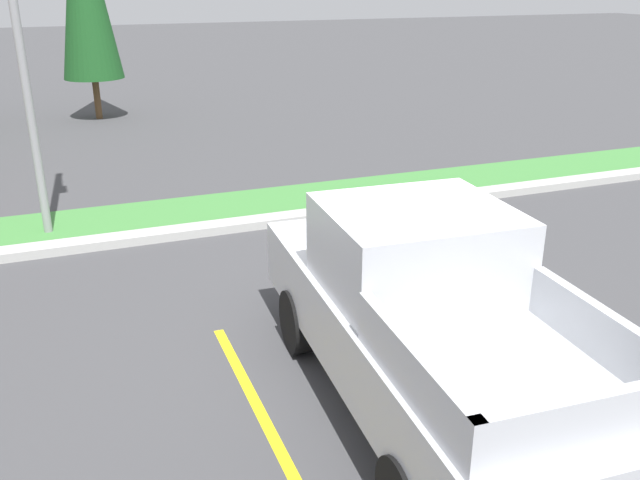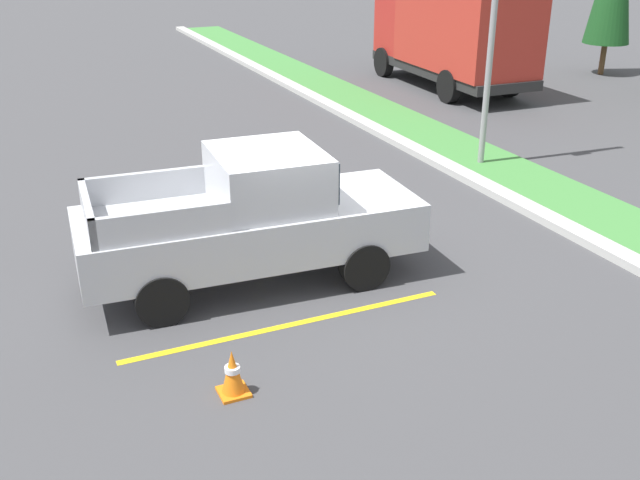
# 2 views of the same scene
# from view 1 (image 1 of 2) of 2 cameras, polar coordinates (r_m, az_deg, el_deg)

# --- Properties ---
(ground_plane) EXTENTS (120.00, 120.00, 0.00)m
(ground_plane) POSITION_cam_1_polar(r_m,az_deg,el_deg) (8.00, 5.90, -10.31)
(ground_plane) COLOR #424244
(parking_line_near) EXTENTS (0.12, 4.80, 0.01)m
(parking_line_near) POSITION_cam_1_polar(r_m,az_deg,el_deg) (6.79, -3.64, -16.71)
(parking_line_near) COLOR yellow
(parking_line_near) RESTS_ON ground
(parking_line_far) EXTENTS (0.12, 4.80, 0.01)m
(parking_line_far) POSITION_cam_1_polar(r_m,az_deg,el_deg) (8.08, 18.20, -11.01)
(parking_line_far) COLOR yellow
(parking_line_far) RESTS_ON ground
(curb_strip) EXTENTS (56.00, 0.40, 0.15)m
(curb_strip) POSITION_cam_1_polar(r_m,az_deg,el_deg) (12.19, -4.72, 1.56)
(curb_strip) COLOR #B2B2AD
(curb_strip) RESTS_ON ground
(grass_median) EXTENTS (56.00, 1.80, 0.06)m
(grass_median) POSITION_cam_1_polar(r_m,az_deg,el_deg) (13.20, -6.10, 2.88)
(grass_median) COLOR #42843D
(grass_median) RESTS_ON ground
(pickup_truck_main) EXTENTS (2.20, 5.33, 2.10)m
(pickup_truck_main) POSITION_cam_1_polar(r_m,az_deg,el_deg) (6.80, 8.66, -6.45)
(pickup_truck_main) COLOR black
(pickup_truck_main) RESTS_ON ground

